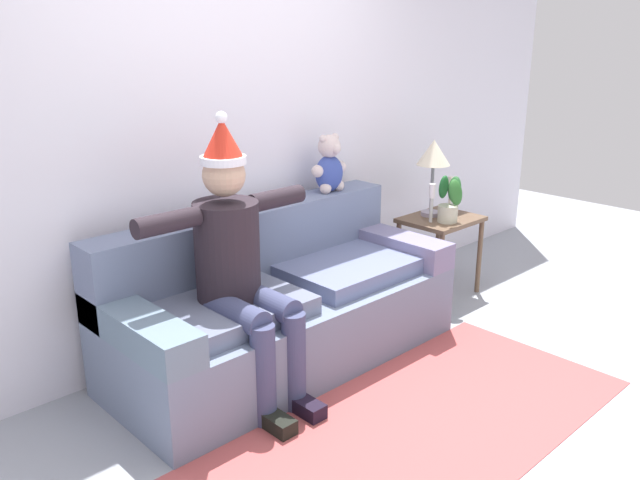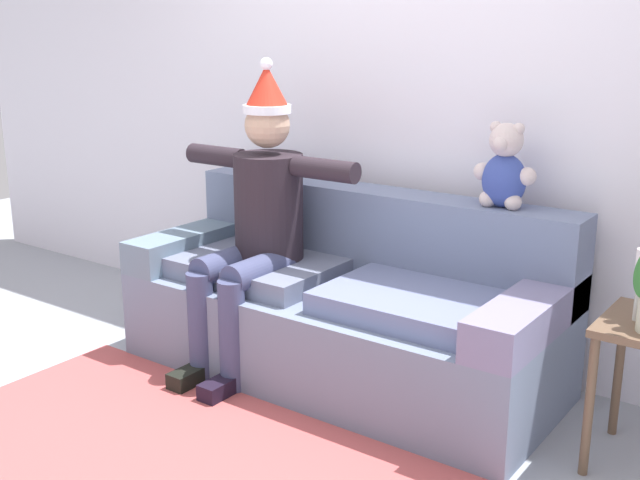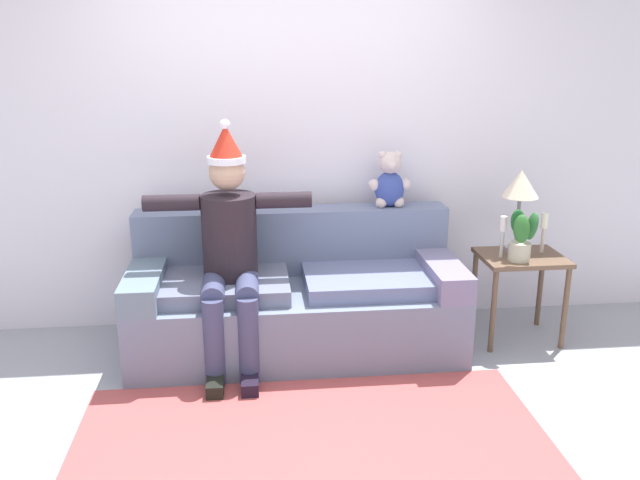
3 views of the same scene
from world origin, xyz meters
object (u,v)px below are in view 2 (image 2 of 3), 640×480
at_px(person_seated, 257,216).
at_px(candle_tall, 640,275).
at_px(couch, 345,306).
at_px(teddy_bear, 504,169).

xyz_separation_m(person_seated, candle_tall, (1.76, 0.10, 0.01)).
xyz_separation_m(couch, candle_tall, (1.35, -0.07, 0.43)).
distance_m(teddy_bear, candle_tall, 0.81).
height_order(couch, candle_tall, couch).
distance_m(person_seated, teddy_bear, 1.19).
relative_size(couch, person_seated, 1.39).
relative_size(couch, candle_tall, 7.59).
height_order(couch, teddy_bear, teddy_bear).
distance_m(couch, candle_tall, 1.42).
bearing_deg(teddy_bear, couch, -158.51).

